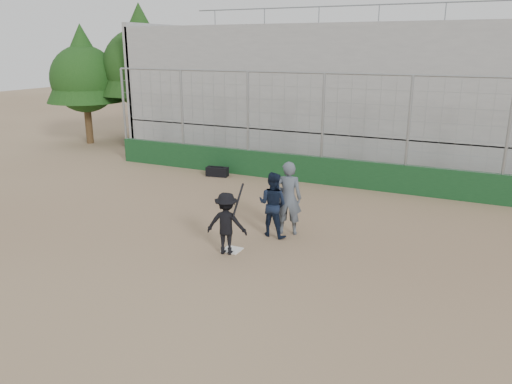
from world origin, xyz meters
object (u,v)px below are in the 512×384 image
at_px(catcher_crouched, 272,215).
at_px(equipment_bag, 217,172).
at_px(batter_at_plate, 227,223).
at_px(umpire, 288,202).

height_order(catcher_crouched, equipment_bag, catcher_crouched).
relative_size(batter_at_plate, equipment_bag, 1.92).
distance_m(batter_at_plate, catcher_crouched, 1.64).
bearing_deg(batter_at_plate, catcher_crouched, 70.14).
relative_size(batter_at_plate, umpire, 0.95).
distance_m(umpire, equipment_bag, 6.70).
bearing_deg(equipment_bag, batter_at_plate, -58.57).
xyz_separation_m(umpire, equipment_bag, (-4.81, 4.60, -0.72)).
distance_m(batter_at_plate, equipment_bag, 7.63).
bearing_deg(equipment_bag, catcher_crouched, -47.67).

